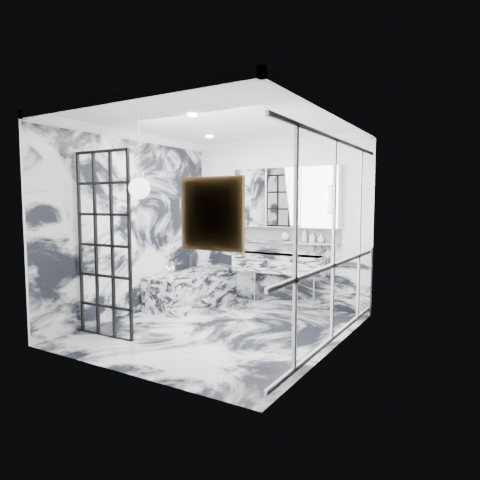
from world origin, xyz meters
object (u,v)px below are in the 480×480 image
Objects in this scene: crittall_door at (104,245)px; mirror_cabinet at (285,197)px; trough_sink at (280,263)px; bathtub at (192,289)px.

crittall_door reaches higher than mirror_cabinet.
trough_sink is 0.97× the size of bathtub.
bathtub is (-1.33, -0.66, -0.45)m from trough_sink.
mirror_cabinet reaches higher than bathtub.
crittall_door is 1.48× the size of trough_sink.
bathtub is (-0.07, 1.93, -0.91)m from crittall_door.
trough_sink is 1.10m from mirror_cabinet.
crittall_door reaches higher than bathtub.
crittall_door reaches higher than trough_sink.
mirror_cabinet is at bearing 32.06° from bathtub.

